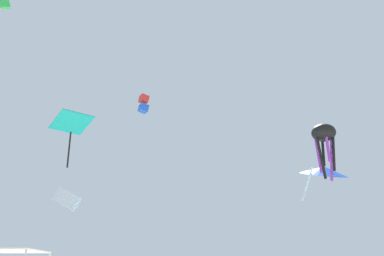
{
  "coord_description": "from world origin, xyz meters",
  "views": [
    {
      "loc": [
        -0.1,
        -14.01,
        1.51
      ],
      "look_at": [
        -0.21,
        7.3,
        9.02
      ],
      "focal_mm": 39.44,
      "sensor_mm": 36.0,
      "label": 1
    }
  ],
  "objects_px": {
    "canopy_tent": "(4,253)",
    "kite_diamond_teal": "(71,125)",
    "kite_box_red": "(144,104)",
    "kite_delta_blue": "(324,171)",
    "kite_parafoil_white": "(66,199)",
    "kite_octopus_black": "(324,136)"
  },
  "relations": [
    {
      "from": "kite_diamond_teal",
      "to": "kite_box_red",
      "type": "bearing_deg",
      "value": -139.03
    },
    {
      "from": "kite_parafoil_white",
      "to": "kite_diamond_teal",
      "type": "relative_size",
      "value": 1.24
    },
    {
      "from": "canopy_tent",
      "to": "kite_delta_blue",
      "type": "height_order",
      "value": "kite_delta_blue"
    },
    {
      "from": "canopy_tent",
      "to": "kite_parafoil_white",
      "type": "height_order",
      "value": "kite_parafoil_white"
    },
    {
      "from": "canopy_tent",
      "to": "kite_octopus_black",
      "type": "distance_m",
      "value": 24.1
    },
    {
      "from": "kite_parafoil_white",
      "to": "kite_box_red",
      "type": "relative_size",
      "value": 2.1
    },
    {
      "from": "kite_parafoil_white",
      "to": "kite_diamond_teal",
      "type": "xyz_separation_m",
      "value": [
        5.0,
        -16.93,
        1.71
      ]
    },
    {
      "from": "kite_parafoil_white",
      "to": "kite_diamond_teal",
      "type": "bearing_deg",
      "value": -25.63
    },
    {
      "from": "kite_diamond_teal",
      "to": "kite_octopus_black",
      "type": "height_order",
      "value": "kite_octopus_black"
    },
    {
      "from": "kite_delta_blue",
      "to": "kite_diamond_teal",
      "type": "distance_m",
      "value": 24.5
    },
    {
      "from": "kite_box_red",
      "to": "kite_parafoil_white",
      "type": "bearing_deg",
      "value": -129.88
    },
    {
      "from": "canopy_tent",
      "to": "kite_parafoil_white",
      "type": "xyz_separation_m",
      "value": [
        -4.42,
        22.67,
        6.23
      ]
    },
    {
      "from": "kite_delta_blue",
      "to": "kite_box_red",
      "type": "xyz_separation_m",
      "value": [
        -17.45,
        1.11,
        7.35
      ]
    },
    {
      "from": "kite_diamond_teal",
      "to": "kite_octopus_black",
      "type": "distance_m",
      "value": 19.05
    },
    {
      "from": "canopy_tent",
      "to": "kite_parafoil_white",
      "type": "bearing_deg",
      "value": 101.04
    },
    {
      "from": "kite_octopus_black",
      "to": "kite_box_red",
      "type": "height_order",
      "value": "kite_box_red"
    },
    {
      "from": "kite_octopus_black",
      "to": "kite_box_red",
      "type": "bearing_deg",
      "value": 58.95
    },
    {
      "from": "kite_delta_blue",
      "to": "kite_diamond_teal",
      "type": "bearing_deg",
      "value": -158.85
    },
    {
      "from": "canopy_tent",
      "to": "kite_diamond_teal",
      "type": "distance_m",
      "value": 9.82
    },
    {
      "from": "kite_parafoil_white",
      "to": "kite_delta_blue",
      "type": "height_order",
      "value": "kite_delta_blue"
    },
    {
      "from": "kite_box_red",
      "to": "kite_octopus_black",
      "type": "bearing_deg",
      "value": 32.0
    },
    {
      "from": "kite_parafoil_white",
      "to": "kite_delta_blue",
      "type": "bearing_deg",
      "value": 41.89
    }
  ]
}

